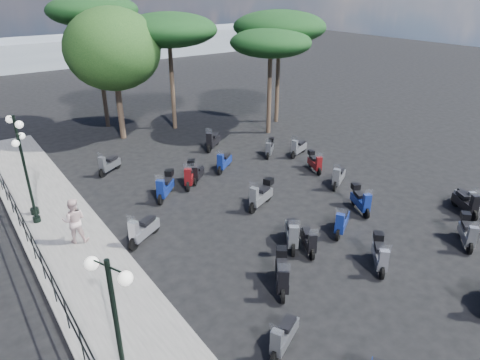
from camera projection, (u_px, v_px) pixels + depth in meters
ground at (270, 236)px, 16.70m from camera, size 120.00×120.00×0.00m
sidewalk at (78, 255)px, 15.44m from camera, size 3.00×30.00×0.15m
railing at (36, 250)px, 14.26m from camera, size 0.04×26.04×1.10m
lamp_post_0 at (117, 330)px, 8.86m from camera, size 0.65×1.13×4.07m
lamp_post_1 at (26, 173)px, 16.52m from camera, size 0.61×1.04×3.77m
lamp_post_2 at (23, 160)px, 17.00m from camera, size 0.47×1.25×4.28m
pedestrian_far at (74, 221)px, 15.75m from camera, size 1.06×0.96×1.77m
scooter_1 at (283, 336)px, 11.36m from camera, size 1.54×0.90×1.32m
scooter_2 at (282, 274)px, 13.65m from camera, size 1.27×1.55×1.46m
scooter_3 at (143, 230)px, 16.14m from camera, size 1.66×1.07×1.47m
scooter_4 at (165, 187)px, 19.46m from camera, size 1.43×1.42×1.46m
scooter_5 at (109, 165)px, 22.02m from camera, size 1.50×1.02×1.35m
scooter_7 at (309, 241)px, 15.59m from camera, size 0.92×1.43×1.27m
scooter_8 at (292, 234)px, 15.86m from camera, size 1.24×1.56×1.49m
scooter_9 at (198, 173)px, 21.16m from camera, size 1.13×1.10×1.18m
scooter_10 at (190, 175)px, 20.67m from camera, size 1.23×1.51×1.42m
scooter_13 at (380, 255)px, 14.68m from camera, size 1.28×1.34×1.35m
scooter_14 at (261, 195)px, 18.67m from camera, size 1.77×0.94×1.48m
scooter_15 at (224, 162)px, 22.34m from camera, size 1.47×1.11×1.38m
scooter_17 at (467, 233)px, 15.98m from camera, size 1.39×1.25×1.36m
scooter_18 at (342, 222)px, 16.73m from camera, size 1.55×1.04×1.39m
scooter_19 at (338, 177)px, 20.62m from camera, size 1.56×0.98×1.37m
scooter_20 at (315, 163)px, 22.29m from camera, size 0.80×1.48×1.25m
scooter_21 at (213, 141)px, 25.20m from camera, size 1.53×1.24×1.48m
scooter_23 at (465, 198)px, 18.71m from camera, size 0.93×1.29×1.19m
scooter_24 at (466, 203)px, 18.12m from camera, size 1.03×1.62×1.43m
scooter_25 at (361, 200)px, 18.33m from camera, size 0.94×1.58×1.35m
scooter_26 at (270, 148)px, 24.26m from camera, size 1.21×1.11×1.19m
scooter_27 at (298, 148)px, 24.27m from camera, size 1.61×0.79×1.33m
broadleaf_tree at (113, 49)px, 24.93m from camera, size 5.61×5.61×7.85m
pine_0 at (169, 30)px, 26.41m from camera, size 6.05×6.05×7.41m
pine_1 at (280, 27)px, 27.79m from camera, size 6.07×6.07×7.45m
pine_2 at (93, 11)px, 26.34m from camera, size 5.57×5.57×8.42m
pine_3 at (271, 43)px, 25.85m from camera, size 4.99×4.99×6.58m
distant_hills at (23, 54)px, 49.24m from camera, size 70.00×8.00×3.00m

